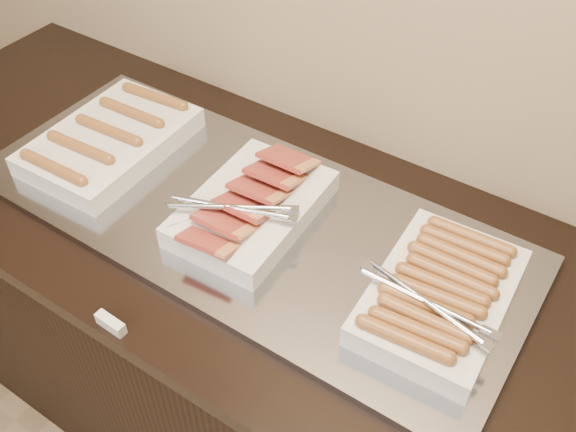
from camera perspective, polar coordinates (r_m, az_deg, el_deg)
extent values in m
cube|color=black|center=(1.73, -2.81, -11.64)|extent=(2.00, 0.70, 0.86)
cube|color=black|center=(1.38, -3.45, -1.08)|extent=(2.06, 0.76, 0.04)
cube|color=#9396A1|center=(1.36, -3.87, -0.01)|extent=(1.20, 0.50, 0.02)
cube|color=silver|center=(1.55, -15.46, 6.42)|extent=(0.27, 0.39, 0.05)
cylinder|color=#965A2E|center=(1.46, -20.15, 4.09)|extent=(0.17, 0.03, 0.03)
cylinder|color=#965A2E|center=(1.50, -17.97, 5.82)|extent=(0.17, 0.04, 0.03)
cylinder|color=#965A2E|center=(1.53, -15.66, 7.35)|extent=(0.17, 0.04, 0.03)
cylinder|color=#965A2E|center=(1.58, -13.75, 8.93)|extent=(0.17, 0.03, 0.03)
cylinder|color=#965A2E|center=(1.62, -11.77, 10.35)|extent=(0.17, 0.04, 0.03)
cube|color=silver|center=(1.33, -3.17, 0.70)|extent=(0.24, 0.35, 0.05)
cube|color=#9B3732|center=(1.24, -6.76, -2.09)|extent=(0.12, 0.10, 0.04)
cube|color=#9B3732|center=(1.26, -5.53, -0.40)|extent=(0.12, 0.09, 0.04)
cube|color=#9B3732|center=(1.29, -3.75, 0.93)|extent=(0.11, 0.09, 0.04)
cube|color=#9B3732|center=(1.32, -2.53, 2.44)|extent=(0.12, 0.09, 0.04)
cube|color=#9B3732|center=(1.35, -1.11, 3.76)|extent=(0.12, 0.09, 0.04)
cube|color=#9B3732|center=(1.38, 0.01, 5.12)|extent=(0.11, 0.09, 0.04)
cube|color=silver|center=(1.20, 13.33, -6.98)|extent=(0.24, 0.35, 0.05)
cylinder|color=#965A2E|center=(1.09, 10.34, -10.71)|extent=(0.15, 0.04, 0.03)
cylinder|color=#965A2E|center=(1.10, 11.43, -9.90)|extent=(0.15, 0.04, 0.03)
cylinder|color=#965A2E|center=(1.12, 12.06, -8.91)|extent=(0.15, 0.03, 0.03)
cylinder|color=#965A2E|center=(1.14, 12.12, -7.70)|extent=(0.15, 0.04, 0.03)
cylinder|color=#965A2E|center=(1.16, 13.16, -6.97)|extent=(0.15, 0.04, 0.03)
cylinder|color=#965A2E|center=(1.18, 13.52, -5.97)|extent=(0.15, 0.04, 0.03)
cylinder|color=#965A2E|center=(1.19, 14.35, -5.21)|extent=(0.15, 0.03, 0.03)
cylinder|color=#965A2E|center=(1.21, 14.38, -4.14)|extent=(0.15, 0.03, 0.03)
cylinder|color=#965A2E|center=(1.23, 15.12, -3.42)|extent=(0.15, 0.03, 0.03)
cylinder|color=#965A2E|center=(1.25, 15.40, -2.52)|extent=(0.15, 0.03, 0.03)
cylinder|color=#965A2E|center=(1.27, 15.98, -1.79)|extent=(0.15, 0.03, 0.03)
cube|color=silver|center=(1.21, -15.48, -9.20)|extent=(0.06, 0.02, 0.02)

